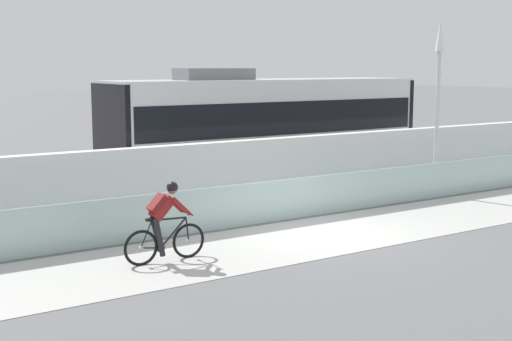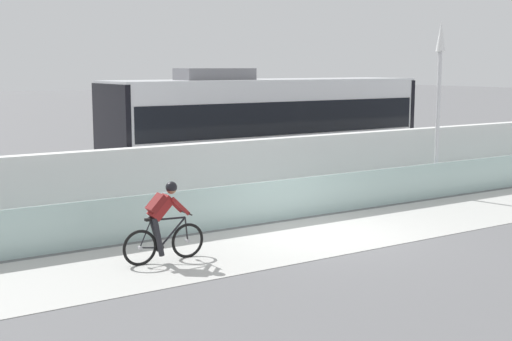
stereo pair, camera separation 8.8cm
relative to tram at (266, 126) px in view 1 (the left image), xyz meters
The scene contains 9 objects.
ground_plane 7.71m from the tram, 113.60° to the right, with size 200.00×200.00×0.00m, color slate.
bike_path_deck 7.71m from the tram, 113.60° to the right, with size 32.00×3.20×0.01m, color beige.
glass_parapet 5.99m from the tram, 120.90° to the right, with size 32.00×0.05×1.04m, color silver.
concrete_barrier_wall 4.48m from the tram, 133.08° to the right, with size 32.00×0.36×1.88m, color white.
tram_rail_near 3.61m from the tram, 166.52° to the right, with size 32.00×0.08×0.01m, color #595654.
tram_rail_far 3.61m from the tram, 166.52° to the left, with size 32.00×0.08×0.01m, color #595654.
tram is the anchor object (origin of this frame).
cyclist_on_bike 9.95m from the tram, 136.16° to the right, with size 1.77×0.58×1.61m.
lamp_post_antenna 5.74m from the tram, 57.57° to the right, with size 0.28×0.28×5.20m.
Camera 1 is at (-10.20, -12.39, 3.87)m, focal length 49.51 mm.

